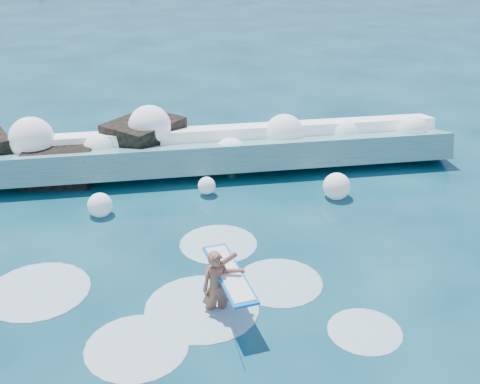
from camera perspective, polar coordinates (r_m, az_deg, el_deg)
The scene contains 6 objects.
ground at distance 14.05m, azimuth -4.76°, elevation -8.38°, with size 200.00×200.00×0.00m, color #072F3E.
breaking_wave at distance 19.68m, azimuth -4.61°, elevation 3.76°, with size 16.86×2.68×1.45m.
rock_cluster at distance 20.30m, azimuth -17.69°, elevation 3.28°, with size 8.83×3.62×1.61m.
surfer_with_board at distance 12.76m, azimuth -1.96°, elevation -8.79°, with size 1.05×2.91×1.72m.
wave_spray at distance 19.44m, azimuth -6.15°, elevation 4.77°, with size 15.68×4.61×2.04m.
surf_foam at distance 13.57m, azimuth -5.84°, elevation -9.83°, with size 8.73×5.71×0.13m.
Camera 1 is at (-0.74, -11.61, 7.89)m, focal length 45.00 mm.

